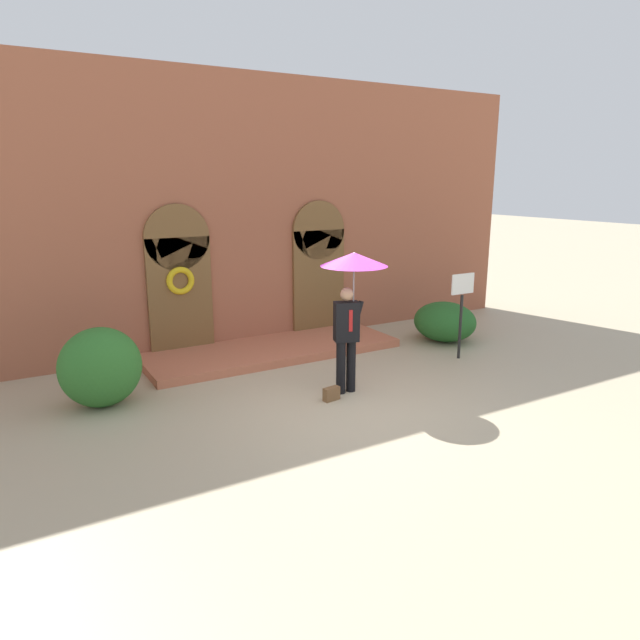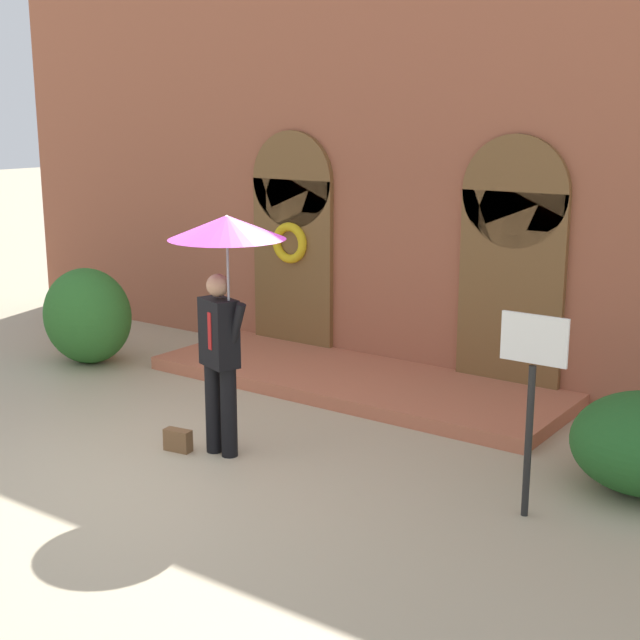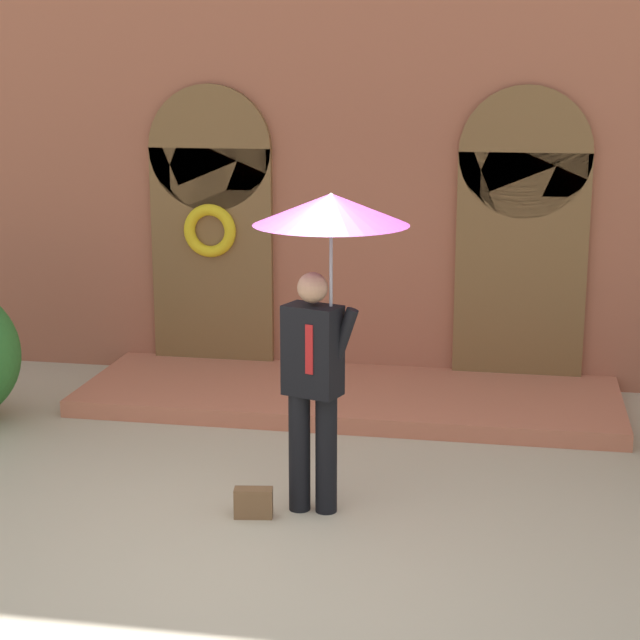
% 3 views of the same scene
% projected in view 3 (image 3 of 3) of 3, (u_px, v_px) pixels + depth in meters
% --- Properties ---
extents(ground_plane, '(80.00, 80.00, 0.00)m').
position_uv_depth(ground_plane, '(281.00, 535.00, 7.52)').
color(ground_plane, tan).
extents(building_facade, '(14.00, 2.30, 5.60)m').
position_uv_depth(building_facade, '(367.00, 121.00, 10.88)').
color(building_facade, '#9E563D').
rests_on(building_facade, ground).
extents(person_with_umbrella, '(1.10, 1.10, 2.36)m').
position_uv_depth(person_with_umbrella, '(326.00, 257.00, 7.49)').
color(person_with_umbrella, black).
rests_on(person_with_umbrella, ground).
extents(handbag, '(0.30, 0.16, 0.22)m').
position_uv_depth(handbag, '(253.00, 503.00, 7.80)').
color(handbag, brown).
rests_on(handbag, ground).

